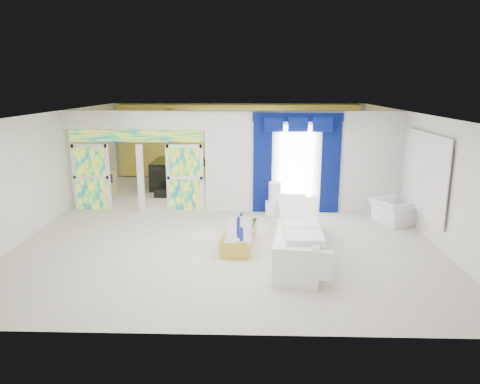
{
  "coord_description": "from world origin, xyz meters",
  "views": [
    {
      "loc": [
        0.63,
        -12.16,
        3.74
      ],
      "look_at": [
        0.3,
        -1.2,
        1.1
      ],
      "focal_mm": 33.56,
      "sensor_mm": 36.0,
      "label": 1
    }
  ],
  "objects_px": {
    "console_table": "(285,208)",
    "armchair": "(393,212)",
    "coffee_table": "(240,237)",
    "white_sofa": "(298,235)",
    "grand_piano": "(175,173)"
  },
  "relations": [
    {
      "from": "white_sofa",
      "to": "coffee_table",
      "type": "bearing_deg",
      "value": 174.31
    },
    {
      "from": "grand_piano",
      "to": "white_sofa",
      "type": "bearing_deg",
      "value": -59.1
    },
    {
      "from": "white_sofa",
      "to": "console_table",
      "type": "xyz_separation_m",
      "value": [
        -0.1,
        3.0,
        -0.2
      ]
    },
    {
      "from": "console_table",
      "to": "armchair",
      "type": "xyz_separation_m",
      "value": [
        2.91,
        -0.86,
        0.15
      ]
    },
    {
      "from": "console_table",
      "to": "grand_piano",
      "type": "height_order",
      "value": "grand_piano"
    },
    {
      "from": "white_sofa",
      "to": "armchair",
      "type": "xyz_separation_m",
      "value": [
        2.81,
        2.15,
        -0.05
      ]
    },
    {
      "from": "console_table",
      "to": "armchair",
      "type": "bearing_deg",
      "value": -16.41
    },
    {
      "from": "white_sofa",
      "to": "grand_piano",
      "type": "relative_size",
      "value": 2.07
    },
    {
      "from": "grand_piano",
      "to": "console_table",
      "type": "bearing_deg",
      "value": -42.81
    },
    {
      "from": "white_sofa",
      "to": "armchair",
      "type": "relative_size",
      "value": 3.9
    },
    {
      "from": "coffee_table",
      "to": "armchair",
      "type": "bearing_deg",
      "value": 23.94
    },
    {
      "from": "coffee_table",
      "to": "white_sofa",
      "type": "bearing_deg",
      "value": -12.53
    },
    {
      "from": "coffee_table",
      "to": "armchair",
      "type": "distance_m",
      "value": 4.55
    },
    {
      "from": "console_table",
      "to": "armchair",
      "type": "distance_m",
      "value": 3.04
    },
    {
      "from": "console_table",
      "to": "grand_piano",
      "type": "relative_size",
      "value": 0.57
    }
  ]
}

